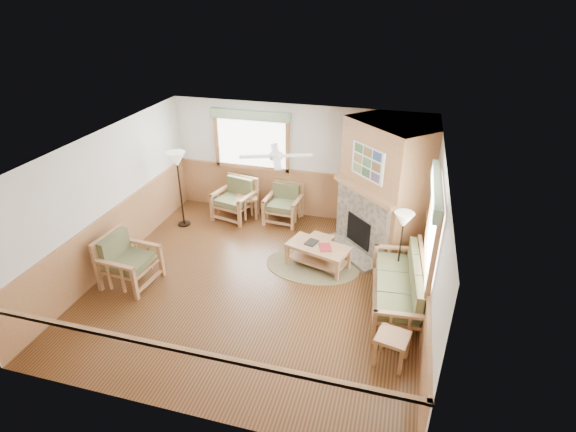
% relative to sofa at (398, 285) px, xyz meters
% --- Properties ---
extents(floor, '(6.00, 6.00, 0.01)m').
position_rel_sofa_xyz_m(floor, '(-2.55, 0.01, -0.47)').
color(floor, '#4F2E16').
rests_on(floor, ground).
extents(ceiling, '(6.00, 6.00, 0.01)m').
position_rel_sofa_xyz_m(ceiling, '(-2.55, 0.01, 2.23)').
color(ceiling, white).
rests_on(ceiling, floor).
extents(wall_back, '(6.00, 0.02, 2.70)m').
position_rel_sofa_xyz_m(wall_back, '(-2.55, 3.01, 0.88)').
color(wall_back, silver).
rests_on(wall_back, floor).
extents(wall_front, '(6.00, 0.02, 2.70)m').
position_rel_sofa_xyz_m(wall_front, '(-2.55, -2.99, 0.88)').
color(wall_front, silver).
rests_on(wall_front, floor).
extents(wall_left, '(0.02, 6.00, 2.70)m').
position_rel_sofa_xyz_m(wall_left, '(-5.55, 0.01, 0.88)').
color(wall_left, silver).
rests_on(wall_left, floor).
extents(wall_right, '(0.02, 6.00, 2.70)m').
position_rel_sofa_xyz_m(wall_right, '(0.45, 0.01, 0.88)').
color(wall_right, silver).
rests_on(wall_right, floor).
extents(wainscot, '(6.00, 6.00, 1.10)m').
position_rel_sofa_xyz_m(wainscot, '(-2.55, 0.01, 0.08)').
color(wainscot, '#9E6B40').
rests_on(wainscot, floor).
extents(fireplace, '(3.11, 3.11, 2.70)m').
position_rel_sofa_xyz_m(fireplace, '(-0.50, 2.06, 0.88)').
color(fireplace, '#9E6B40').
rests_on(fireplace, floor).
extents(window_back, '(1.90, 0.16, 1.50)m').
position_rel_sofa_xyz_m(window_back, '(-3.65, 2.97, 2.06)').
color(window_back, white).
rests_on(window_back, wall_back).
extents(window_right, '(0.16, 1.90, 1.50)m').
position_rel_sofa_xyz_m(window_right, '(0.41, -0.19, 2.06)').
color(window_right, white).
rests_on(window_right, wall_right).
extents(ceiling_fan, '(1.59, 1.59, 0.36)m').
position_rel_sofa_xyz_m(ceiling_fan, '(-2.25, 0.31, 2.19)').
color(ceiling_fan, white).
rests_on(ceiling_fan, ceiling).
extents(sofa, '(2.09, 1.00, 0.93)m').
position_rel_sofa_xyz_m(sofa, '(0.00, 0.00, 0.00)').
color(sofa, '#A9794F').
rests_on(sofa, floor).
extents(armchair_back_left, '(1.02, 1.02, 0.96)m').
position_rel_sofa_xyz_m(armchair_back_left, '(-3.94, 2.42, 0.01)').
color(armchair_back_left, '#A9794F').
rests_on(armchair_back_left, floor).
extents(armchair_back_right, '(0.83, 0.83, 0.88)m').
position_rel_sofa_xyz_m(armchair_back_right, '(-2.78, 2.56, -0.03)').
color(armchair_back_right, '#A9794F').
rests_on(armchair_back_right, floor).
extents(armchair_left, '(0.95, 0.95, 0.98)m').
position_rel_sofa_xyz_m(armchair_left, '(-4.85, -0.59, 0.03)').
color(armchair_left, '#A9794F').
rests_on(armchair_left, floor).
extents(coffee_table, '(1.33, 0.93, 0.48)m').
position_rel_sofa_xyz_m(coffee_table, '(-1.58, 0.88, -0.22)').
color(coffee_table, '#A9794F').
rests_on(coffee_table, floor).
extents(end_table_chairs, '(0.62, 0.61, 0.55)m').
position_rel_sofa_xyz_m(end_table_chairs, '(-3.68, 2.56, -0.19)').
color(end_table_chairs, '#A9794F').
rests_on(end_table_chairs, floor).
extents(end_table_sofa, '(0.54, 0.53, 0.51)m').
position_rel_sofa_xyz_m(end_table_sofa, '(0.00, -1.34, -0.21)').
color(end_table_sofa, '#A9794F').
rests_on(end_table_sofa, floor).
extents(footstool, '(0.58, 0.58, 0.41)m').
position_rel_sofa_xyz_m(footstool, '(-1.64, 1.30, -0.26)').
color(footstool, '#A9794F').
rests_on(footstool, floor).
extents(braided_rug, '(2.46, 2.46, 0.01)m').
position_rel_sofa_xyz_m(braided_rug, '(-1.68, 0.85, -0.46)').
color(braided_rug, brown).
rests_on(braided_rug, floor).
extents(floor_lamp_left, '(0.54, 0.54, 1.80)m').
position_rel_sofa_xyz_m(floor_lamp_left, '(-4.97, 1.76, 0.44)').
color(floor_lamp_left, black).
rests_on(floor_lamp_left, floor).
extents(floor_lamp_right, '(0.46, 0.46, 1.53)m').
position_rel_sofa_xyz_m(floor_lamp_right, '(-0.03, 0.67, 0.30)').
color(floor_lamp_right, black).
rests_on(floor_lamp_right, floor).
extents(book_red, '(0.30, 0.35, 0.03)m').
position_rel_sofa_xyz_m(book_red, '(-1.43, 0.83, 0.05)').
color(book_red, maroon).
rests_on(book_red, coffee_table).
extents(book_dark, '(0.27, 0.32, 0.02)m').
position_rel_sofa_xyz_m(book_dark, '(-1.73, 0.95, 0.04)').
color(book_dark, black).
rests_on(book_dark, coffee_table).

